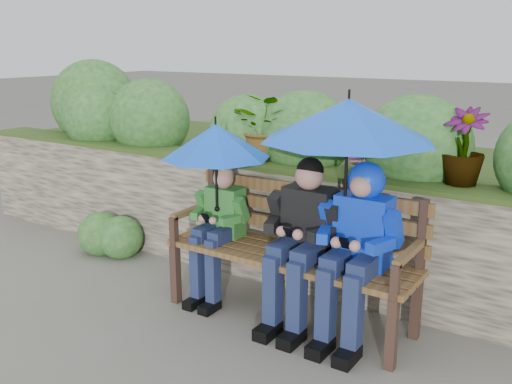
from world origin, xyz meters
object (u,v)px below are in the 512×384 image
Objects in this scene: park_bench at (295,244)px; umbrella_left at (216,141)px; boy_right at (358,238)px; umbrella_right at (348,120)px; boy_left at (218,224)px; boy_middle at (302,234)px.

umbrella_left reaches higher than park_bench.
boy_right is 1.06× the size of umbrella_right.
boy_right is (1.18, -0.00, 0.11)m from boy_left.
boy_left is (-0.65, -0.09, 0.06)m from park_bench.
park_bench is 1.63× the size of umbrella_right.
umbrella_left is at bearing 178.95° from boy_middle.
boy_left is 0.88× the size of boy_right.
boy_middle is 1.47× the size of umbrella_left.
umbrella_left reaches higher than boy_middle.
boy_middle is (0.12, -0.10, 0.12)m from park_bench.
boy_left is 0.77m from boy_middle.
umbrella_right is at bearing 0.88° from umbrella_left.
boy_middle is at bearing -1.05° from umbrella_left.
umbrella_right is (0.31, 0.03, 0.84)m from boy_middle.
park_bench is 1.05m from umbrella_right.
park_bench is 0.57m from boy_right.
boy_middle is (0.76, -0.02, 0.06)m from boy_left.
boy_left is 0.66m from umbrella_left.
park_bench is 0.20m from boy_middle.
umbrella_right reaches higher than boy_right.
park_bench is 0.66m from boy_left.
boy_left reaches higher than park_bench.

